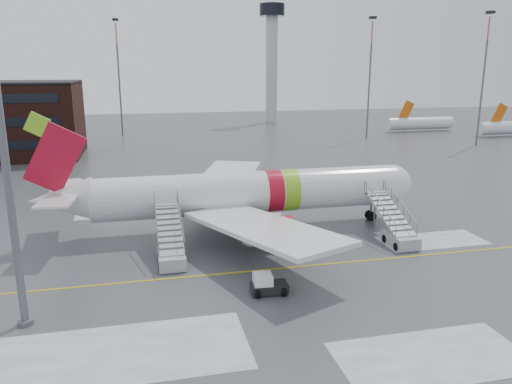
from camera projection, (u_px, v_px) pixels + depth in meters
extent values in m
plane|color=#494C4F|center=(205.00, 270.00, 36.91)|extent=(260.00, 260.00, 0.00)
cylinder|color=silver|center=(251.00, 192.00, 45.47)|extent=(28.00, 3.80, 3.80)
sphere|color=silver|center=(391.00, 184.00, 48.52)|extent=(3.80, 3.80, 3.80)
cube|color=black|center=(401.00, 179.00, 48.63)|extent=(1.09, 1.60, 0.97)
cone|color=silver|center=(60.00, 200.00, 41.83)|extent=(5.20, 3.72, 3.72)
cube|color=#AD0D23|center=(55.00, 158.00, 40.94)|extent=(5.27, 0.30, 6.09)
cube|color=#81C71F|center=(37.00, 125.00, 40.01)|extent=(2.16, 0.26, 2.16)
cube|color=silver|center=(66.00, 185.00, 44.17)|extent=(3.07, 4.85, 0.18)
cube|color=silver|center=(58.00, 200.00, 39.26)|extent=(3.07, 4.85, 0.18)
cube|color=silver|center=(225.00, 179.00, 53.43)|extent=(10.72, 15.97, 1.13)
cube|color=silver|center=(263.00, 228.00, 37.37)|extent=(10.72, 15.97, 1.13)
cylinder|color=silver|center=(245.00, 198.00, 50.97)|extent=(3.40, 2.10, 2.10)
cylinder|color=silver|center=(271.00, 230.00, 41.14)|extent=(3.40, 2.10, 2.10)
cylinder|color=#595B60|center=(371.00, 211.00, 48.72)|extent=(0.20, 0.20, 1.80)
cylinder|color=black|center=(371.00, 215.00, 48.84)|extent=(0.90, 0.56, 0.90)
cylinder|color=black|center=(241.00, 217.00, 48.38)|extent=(0.90, 0.56, 0.90)
cylinder|color=black|center=(251.00, 232.00, 43.84)|extent=(0.90, 0.56, 0.90)
cube|color=#A3A5AA|center=(401.00, 240.00, 41.75)|extent=(2.00, 3.20, 1.00)
cube|color=#A3A5AA|center=(390.00, 213.00, 43.32)|extent=(1.90, 5.87, 2.52)
cube|color=#A3A5AA|center=(374.00, 191.00, 46.15)|extent=(1.90, 1.40, 0.15)
cylinder|color=#595B60|center=(375.00, 210.00, 46.19)|extent=(0.16, 0.16, 3.40)
cylinder|color=black|center=(397.00, 247.00, 40.66)|extent=(0.25, 0.70, 0.70)
cylinder|color=black|center=(404.00, 237.00, 42.94)|extent=(0.25, 0.70, 0.70)
cube|color=#A1A3A8|center=(172.00, 259.00, 37.60)|extent=(2.00, 3.20, 1.00)
cube|color=#A1A3A8|center=(169.00, 229.00, 39.18)|extent=(1.90, 5.87, 2.52)
cube|color=#A1A3A8|center=(166.00, 204.00, 42.01)|extent=(1.90, 1.40, 0.15)
cylinder|color=#595B60|center=(167.00, 224.00, 42.05)|extent=(0.16, 0.16, 3.40)
cylinder|color=black|center=(160.00, 267.00, 36.51)|extent=(0.25, 0.70, 0.70)
cylinder|color=black|center=(183.00, 255.00, 38.79)|extent=(0.25, 0.70, 0.70)
cube|color=black|center=(269.00, 288.00, 33.06)|extent=(2.51, 1.45, 0.61)
cube|color=white|center=(263.00, 280.00, 32.85)|extent=(1.29, 1.29, 0.78)
cube|color=black|center=(263.00, 275.00, 32.77)|extent=(1.11, 1.19, 0.13)
cylinder|color=black|center=(258.00, 294.00, 32.37)|extent=(0.30, 0.62, 0.61)
cylinder|color=black|center=(284.00, 292.00, 32.64)|extent=(0.30, 0.62, 0.61)
cylinder|color=black|center=(255.00, 286.00, 33.53)|extent=(0.30, 0.62, 0.61)
cylinder|color=black|center=(280.00, 284.00, 33.80)|extent=(0.30, 0.62, 0.61)
cylinder|color=#595B60|center=(8.00, 179.00, 27.01)|extent=(0.44, 0.44, 17.39)
cylinder|color=#595B60|center=(25.00, 322.00, 29.10)|extent=(0.90, 0.90, 0.30)
cylinder|color=#B2B5BA|center=(272.00, 69.00, 129.76)|extent=(3.00, 3.00, 28.00)
cylinder|color=black|center=(272.00, 10.00, 126.21)|extent=(6.40, 6.40, 3.00)
cylinder|color=#595B60|center=(369.00, 92.00, 102.29)|extent=(0.36, 0.36, 19.20)
cylinder|color=#CC7272|center=(372.00, 33.00, 99.46)|extent=(0.32, 0.32, 4.32)
cube|color=black|center=(373.00, 18.00, 98.76)|extent=(1.20, 1.20, 0.50)
cylinder|color=#595B60|center=(120.00, 91.00, 106.49)|extent=(0.36, 0.36, 19.20)
cylinder|color=#CC7272|center=(116.00, 34.00, 103.67)|extent=(0.32, 0.32, 4.32)
cube|color=black|center=(115.00, 20.00, 102.96)|extent=(1.20, 1.20, 0.50)
cylinder|color=#595B60|center=(482.00, 94.00, 92.55)|extent=(0.36, 0.36, 19.20)
cylinder|color=#CC7272|center=(489.00, 29.00, 89.73)|extent=(0.32, 0.32, 4.32)
cube|color=black|center=(490.00, 12.00, 89.02)|extent=(1.20, 1.20, 0.50)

